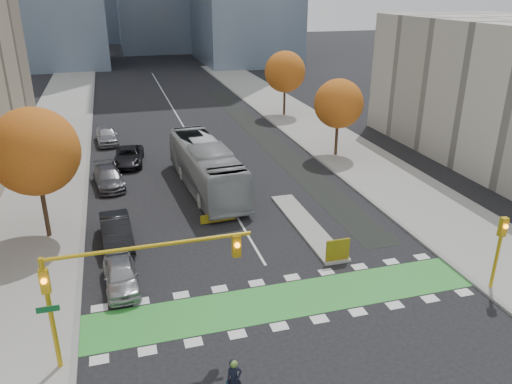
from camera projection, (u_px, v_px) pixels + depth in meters
ground at (297, 318)px, 23.63m from camera, size 300.00×300.00×0.00m
sidewalk_west at (38, 192)px, 37.91m from camera, size 7.00×120.00×0.15m
sidewalk_east at (360, 160)px, 44.82m from camera, size 7.00×120.00×0.15m
curb_west at (86, 187)px, 38.80m from camera, size 0.30×120.00×0.16m
curb_east at (324, 164)px, 43.92m from camera, size 0.30×120.00×0.16m
bike_crossing at (286, 300)px, 24.96m from camera, size 20.00×3.00×0.01m
centre_line at (179, 119)px, 59.15m from camera, size 0.15×70.00×0.01m
bike_lane_paint at (264, 136)px, 52.19m from camera, size 2.50×50.00×0.01m
median_island at (306, 225)px, 32.62m from camera, size 1.60×10.00×0.16m
hazard_board at (338, 250)px, 28.08m from camera, size 1.40×0.12×1.30m
tree_west at (35, 152)px, 29.07m from camera, size 5.20×5.20×8.22m
tree_east_near at (339, 104)px, 44.38m from camera, size 4.40×4.40×7.08m
tree_east_far at (285, 72)px, 58.57m from camera, size 4.80×4.80×7.65m
traffic_signal_west at (115, 275)px, 19.61m from camera, size 8.53×0.56×5.20m
traffic_signal_east at (500, 243)px, 24.82m from camera, size 0.35×0.43×4.10m
bus at (206, 167)px, 38.01m from camera, size 3.99×13.29×3.65m
parked_car_a at (121, 275)px, 25.78m from camera, size 1.96×4.34×1.45m
parked_car_b at (116, 231)px, 30.16m from camera, size 2.02×5.08×1.65m
parked_car_c at (108, 178)px, 38.88m from camera, size 2.66×5.25×1.46m
parked_car_d at (129, 156)px, 43.78m from camera, size 3.01×5.48×1.45m
parked_car_e at (107, 135)px, 49.60m from camera, size 2.37×5.11×1.69m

